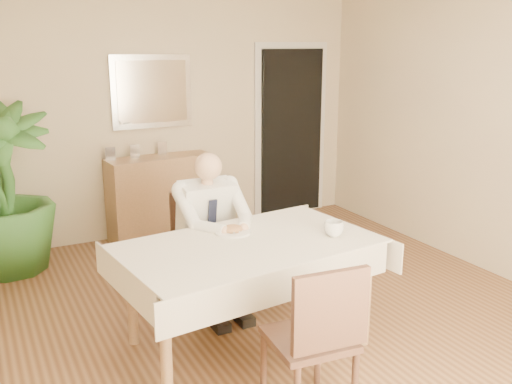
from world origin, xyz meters
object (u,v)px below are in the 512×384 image
chair_near (318,333)px  seated_man (214,226)px  coffee_mug (334,229)px  potted_palm (4,190)px  sideboard (161,197)px  chair_far (201,239)px  dining_table (249,254)px

chair_near → seated_man: bearing=93.9°
chair_near → coffee_mug: (0.61, 0.75, 0.28)m
chair_near → potted_palm: bearing=118.3°
coffee_mug → sideboard: 2.67m
seated_man → coffee_mug: 0.95m
chair_far → chair_near: bearing=-83.5°
chair_far → coffee_mug: size_ratio=6.47×
chair_far → chair_near: size_ratio=0.95×
seated_man → chair_near: bearing=-91.1°
potted_palm → seated_man: bearing=-49.4°
coffee_mug → chair_near: bearing=-129.2°
coffee_mug → seated_man: bearing=128.0°
seated_man → coffee_mug: bearing=-52.0°
dining_table → seated_man: 0.59m
dining_table → chair_far: chair_far is taller
sideboard → potted_palm: potted_palm is taller
dining_table → chair_near: 0.91m
seated_man → coffee_mug: size_ratio=9.08×
sideboard → potted_palm: 1.59m
seated_man → chair_far: bearing=90.0°
chair_near → potted_palm: (-1.33, 3.09, 0.25)m
dining_table → sideboard: sideboard is taller
chair_near → seated_man: (0.03, 1.50, 0.17)m
chair_near → coffee_mug: chair_near is taller
chair_far → potted_palm: (-1.36, 1.31, 0.27)m
dining_table → coffee_mug: size_ratio=13.35×
seated_man → potted_palm: bearing=130.6°
dining_table → sideboard: size_ratio=1.65×
chair_far → dining_table: bearing=-82.6°
coffee_mug → sideboard: size_ratio=0.12×
chair_near → chair_far: bearing=94.0°
sideboard → chair_near: bearing=-98.8°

